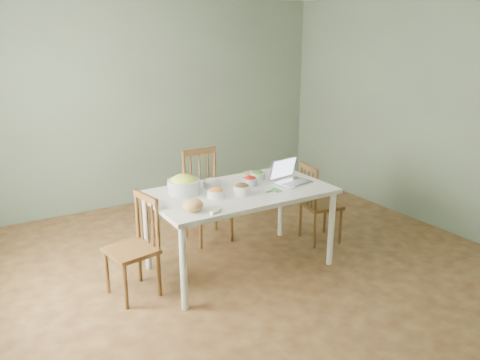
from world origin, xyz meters
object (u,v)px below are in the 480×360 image
bowl_squash (184,184)px  laptop (294,172)px  chair_right (321,203)px  dining_table (240,229)px  bread_boule (193,205)px  chair_far (208,197)px  chair_left (131,248)px

bowl_squash → laptop: bearing=-14.7°
chair_right → dining_table: bearing=105.5°
chair_right → bread_boule: (-1.73, -0.37, 0.42)m
chair_right → laptop: size_ratio=2.61×
chair_far → laptop: size_ratio=2.97×
bread_boule → chair_left: bearing=145.2°
laptop → dining_table: bearing=161.7°
chair_far → bread_boule: 1.28m
dining_table → chair_far: bearing=87.0°
dining_table → chair_far: chair_far is taller
chair_left → chair_far: bearing=112.5°
bread_boule → laptop: 1.21m
dining_table → chair_right: size_ratio=1.93×
bowl_squash → laptop: 1.10m
dining_table → bowl_squash: size_ratio=5.66×
chair_far → chair_right: bearing=-32.4°
chair_right → bowl_squash: 1.66m
chair_right → laptop: (-0.53, -0.18, 0.48)m
dining_table → bowl_squash: bearing=159.5°
chair_left → bowl_squash: bearing=94.7°
chair_far → bread_boule: bearing=-123.4°
chair_left → bread_boule: (0.45, -0.32, 0.41)m
dining_table → laptop: bearing=-9.3°
chair_far → chair_left: chair_far is taller
bowl_squash → laptop: (1.06, -0.28, 0.03)m
laptop → bread_boule: bearing=-179.9°
chair_far → chair_left: size_ratio=1.12×
dining_table → bowl_squash: (-0.50, 0.19, 0.49)m
bread_boule → bowl_squash: bowl_squash is taller
chair_right → bowl_squash: size_ratio=2.93×
bread_boule → dining_table: bearing=24.2°
chair_right → bread_boule: size_ratio=5.14×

